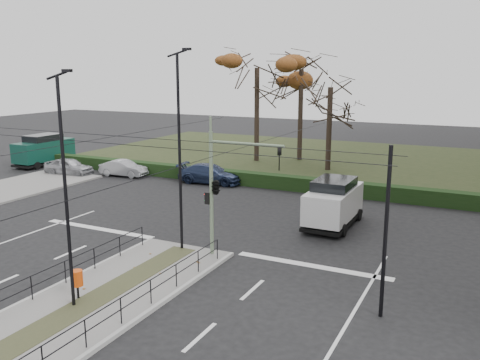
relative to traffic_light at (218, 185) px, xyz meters
The scene contains 18 objects.
ground 5.93m from the traffic_light, 112.09° to the right, with size 140.00×140.00×0.00m, color black.
median_island 7.97m from the traffic_light, 104.63° to the right, with size 4.40×15.00×0.14m, color slate.
park 28.79m from the traffic_light, 105.89° to the left, with size 38.00×26.00×0.10m, color #242E17.
hedge 16.39m from the traffic_light, 119.03° to the left, with size 38.00×1.00×1.00m, color black.
median_railing 7.72m from the traffic_light, 104.43° to the right, with size 4.14×13.24×0.92m.
catenary 3.41m from the traffic_light, 122.38° to the right, with size 20.00×34.00×6.00m.
traffic_light is the anchor object (origin of this frame).
litter_bin 7.19m from the traffic_light, 111.13° to the right, with size 0.42×0.42×1.08m.
streetlamp_median_near 7.18m from the traffic_light, 107.64° to the right, with size 0.69×0.14×8.25m.
streetlamp_median_far 2.37m from the traffic_light, behind, with size 0.77×0.16×9.16m.
parked_car_first 22.94m from the traffic_light, 150.97° to the left, with size 1.66×4.13×1.41m, color #95979C.
parked_car_second 20.26m from the traffic_light, 140.99° to the left, with size 1.37×3.93×1.29m, color #95979C.
parked_car_third 15.90m from the traffic_light, 120.81° to the left, with size 2.03×5.00×1.45m, color #1E2946.
white_van 8.07m from the traffic_light, 64.93° to the left, with size 2.30×5.02×2.62m.
green_van 28.57m from the traffic_light, 151.91° to the left, with size 2.28×5.66×2.77m.
rust_tree 25.67m from the traffic_light, 110.48° to the left, with size 7.57×7.57×11.18m.
bare_tree_center 26.76m from the traffic_light, 101.74° to the left, with size 6.32×6.32×11.14m.
bare_tree_near 22.35m from the traffic_light, 93.84° to the left, with size 6.01×6.01×9.19m.
Camera 1 is at (12.40, -14.70, 8.34)m, focal length 38.00 mm.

